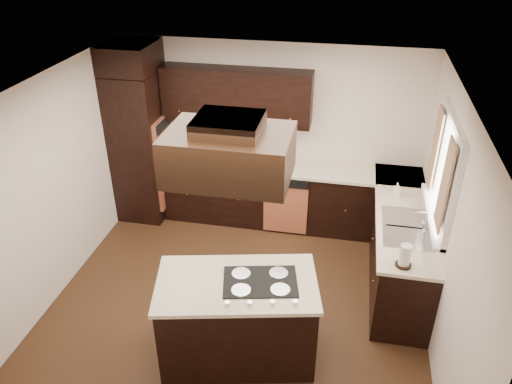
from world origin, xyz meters
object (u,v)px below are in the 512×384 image
(range_hood, at_px, (229,155))
(spice_rack, at_px, (226,152))
(oven_column, at_px, (141,146))
(island, at_px, (238,320))

(range_hood, distance_m, spice_rack, 2.58)
(oven_column, bearing_deg, range_hood, -50.26)
(island, relative_size, range_hood, 1.40)
(range_hood, relative_size, spice_rack, 2.60)
(island, height_order, spice_rack, spice_rack)
(oven_column, relative_size, spice_rack, 5.25)
(island, xyz_separation_m, spice_rack, (-0.71, 2.43, 0.65))
(range_hood, bearing_deg, spice_rack, 105.70)
(oven_column, bearing_deg, island, -51.09)
(oven_column, relative_size, island, 1.45)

